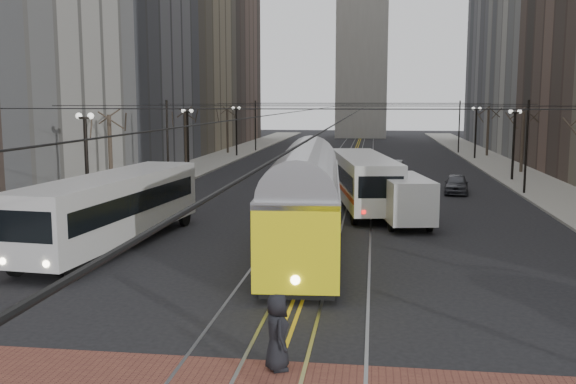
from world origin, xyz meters
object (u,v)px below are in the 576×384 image
(rear_bus, at_px, (363,182))
(pedestrian_a, at_px, (277,332))
(streetcar, at_px, (305,211))
(cargo_van, at_px, (404,201))
(transit_bus, at_px, (114,211))
(sedan_grey, at_px, (456,184))
(sedan_silver, at_px, (392,169))

(rear_bus, bearing_deg, pedestrian_a, -103.07)
(streetcar, xyz_separation_m, cargo_van, (4.50, 6.79, -0.50))
(transit_bus, bearing_deg, pedestrian_a, -47.52)
(rear_bus, xyz_separation_m, sedan_grey, (6.47, 7.59, -0.94))
(sedan_silver, height_order, pedestrian_a, pedestrian_a)
(transit_bus, xyz_separation_m, cargo_van, (13.13, 6.94, -0.34))
(rear_bus, bearing_deg, cargo_van, -74.90)
(sedan_grey, bearing_deg, cargo_van, -101.25)
(cargo_van, bearing_deg, pedestrian_a, -111.10)
(streetcar, xyz_separation_m, pedestrian_a, (0.64, -12.41, -0.83))
(streetcar, relative_size, pedestrian_a, 8.02)
(rear_bus, height_order, sedan_silver, rear_bus)
(streetcar, relative_size, sedan_grey, 3.79)
(transit_bus, xyz_separation_m, sedan_silver, (13.13, 28.23, -0.87))
(streetcar, bearing_deg, sedan_silver, 77.17)
(transit_bus, relative_size, streetcar, 0.86)
(transit_bus, bearing_deg, cargo_van, 33.25)
(streetcar, distance_m, pedestrian_a, 12.45)
(transit_bus, height_order, sedan_grey, transit_bus)
(sedan_grey, bearing_deg, sedan_silver, 123.51)
(rear_bus, height_order, sedan_grey, rear_bus)
(streetcar, distance_m, cargo_van, 8.16)
(cargo_van, xyz_separation_m, pedestrian_a, (-3.86, -19.19, -0.33))
(sedan_silver, distance_m, pedestrian_a, 40.67)
(cargo_van, relative_size, pedestrian_a, 3.08)
(streetcar, bearing_deg, cargo_van, 52.73)
(sedan_grey, bearing_deg, streetcar, -106.84)
(streetcar, bearing_deg, sedan_grey, 61.81)
(cargo_van, distance_m, pedestrian_a, 19.58)
(sedan_grey, relative_size, sedan_silver, 0.88)
(streetcar, relative_size, sedan_silver, 3.33)
(sedan_grey, xyz_separation_m, pedestrian_a, (-8.13, -31.68, 0.28))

